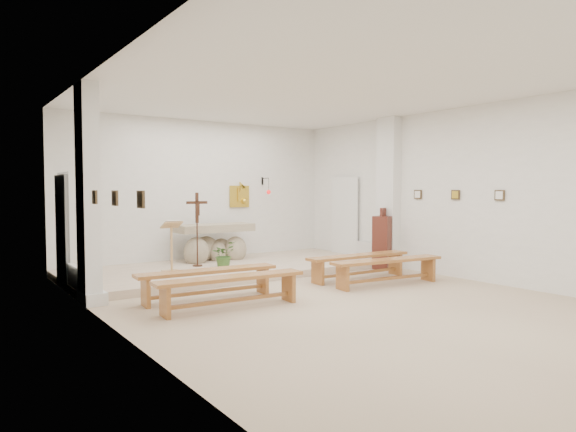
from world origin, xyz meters
TOP-DOWN VIEW (x-y plane):
  - ground at (0.00, 0.00)m, footprint 7.00×10.00m
  - wall_left at (-3.49, 0.00)m, footprint 0.02×10.00m
  - wall_right at (3.49, 0.00)m, footprint 0.02×10.00m
  - wall_back at (0.00, 4.99)m, footprint 7.00×0.02m
  - ceiling at (0.00, 0.00)m, footprint 7.00×10.00m
  - sanctuary_platform at (0.00, 3.50)m, footprint 6.98×3.00m
  - pilaster_left at (-3.37, 2.00)m, footprint 0.26×0.55m
  - pilaster_right at (3.37, 2.00)m, footprint 0.26×0.55m
  - gold_wall_relief at (1.05, 4.96)m, footprint 0.55×0.04m
  - sanctuary_lamp at (1.75, 4.71)m, footprint 0.11×0.36m
  - station_frame_left_front at (-3.47, -0.80)m, footprint 0.03×0.20m
  - station_frame_left_mid at (-3.47, 0.20)m, footprint 0.03×0.20m
  - station_frame_left_rear at (-3.47, 1.20)m, footprint 0.03×0.20m
  - station_frame_right_front at (3.47, -0.80)m, footprint 0.03×0.20m
  - station_frame_right_mid at (3.47, 0.20)m, footprint 0.03×0.20m
  - station_frame_right_rear at (3.47, 1.20)m, footprint 0.03×0.20m
  - radiator_left at (-3.43, 2.70)m, footprint 0.10×0.85m
  - radiator_right at (3.43, 2.70)m, footprint 0.10×0.85m
  - altar at (0.04, 4.40)m, footprint 1.82×0.85m
  - lectern at (-1.46, 3.29)m, footprint 0.39×0.33m
  - crucifix_stand at (-0.68, 3.77)m, footprint 0.49×0.21m
  - potted_plant at (-0.31, 3.24)m, footprint 0.65×0.62m
  - donation_pedestal at (3.10, 1.90)m, footprint 0.49×0.49m
  - bench_left_front at (-1.69, 1.18)m, footprint 2.42×0.54m
  - bench_right_front at (1.69, 1.18)m, footprint 2.41×0.45m
  - bench_left_second at (-1.69, 0.37)m, footprint 2.41×0.53m
  - bench_right_second at (1.69, 0.37)m, footprint 2.42×0.65m

SIDE VIEW (x-z plane):
  - ground at x=0.00m, z-range 0.00..0.00m
  - sanctuary_platform at x=0.00m, z-range 0.00..0.15m
  - radiator_left at x=-3.43m, z-range 0.01..0.53m
  - radiator_right at x=3.43m, z-range 0.01..0.53m
  - bench_left_front at x=-1.69m, z-range 0.13..0.63m
  - bench_right_front at x=1.69m, z-range 0.13..0.63m
  - bench_left_second at x=-1.69m, z-range 0.13..0.63m
  - bench_right_second at x=1.69m, z-range 0.13..0.63m
  - potted_plant at x=-0.31m, z-range 0.15..0.72m
  - altar at x=0.04m, z-range 0.04..0.98m
  - donation_pedestal at x=3.10m, z-range -0.08..1.32m
  - lectern at x=-1.46m, z-range 0.14..1.21m
  - crucifix_stand at x=-0.68m, z-range 0.28..1.89m
  - gold_wall_relief at x=1.05m, z-range 1.38..1.92m
  - station_frame_left_front at x=-3.47m, z-range 1.62..1.82m
  - station_frame_left_mid at x=-3.47m, z-range 1.62..1.82m
  - station_frame_left_rear at x=-3.47m, z-range 1.62..1.82m
  - station_frame_right_front at x=3.47m, z-range 1.62..1.82m
  - station_frame_right_mid at x=3.47m, z-range 1.62..1.82m
  - station_frame_right_rear at x=3.47m, z-range 1.62..1.82m
  - wall_left at x=-3.49m, z-range 0.00..3.50m
  - wall_right at x=3.49m, z-range 0.00..3.50m
  - wall_back at x=0.00m, z-range 0.00..3.50m
  - pilaster_left at x=-3.37m, z-range 0.00..3.50m
  - pilaster_right at x=3.37m, z-range 0.00..3.50m
  - sanctuary_lamp at x=1.75m, z-range 1.59..2.03m
  - ceiling at x=0.00m, z-range 3.48..3.50m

